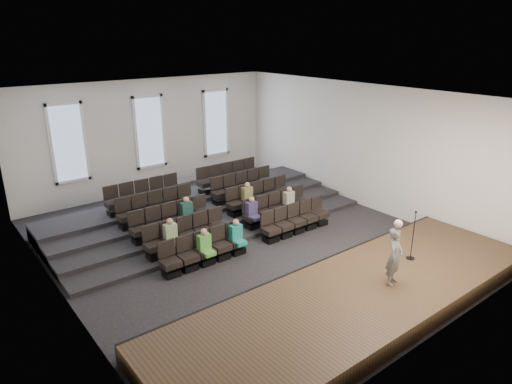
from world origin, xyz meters
The scene contains 14 objects.
ground centered at (0.00, 0.00, 0.00)m, with size 14.00×14.00×0.00m, color black.
ceiling centered at (0.00, 0.00, 5.01)m, with size 12.00×14.00×0.02m, color white.
wall_back centered at (0.00, 7.02, 2.50)m, with size 12.00×0.04×5.00m, color silver.
wall_front centered at (0.00, -7.02, 2.50)m, with size 12.00×0.04×5.00m, color silver.
wall_left centered at (-6.02, 0.00, 2.50)m, with size 0.04×14.00×5.00m, color silver.
wall_right centered at (6.02, 0.00, 2.50)m, with size 0.04×14.00×5.00m, color silver.
stage centered at (0.00, -5.10, 0.25)m, with size 11.80×3.60×0.50m, color #452F1D.
stage_lip centered at (0.00, -3.33, 0.25)m, with size 11.80×0.06×0.52m, color black.
risers centered at (0.00, 3.17, 0.20)m, with size 11.80×4.80×0.60m.
seating_rows centered at (0.00, 1.54, 0.68)m, with size 6.80×4.70×1.67m.
windows centered at (0.00, 6.95, 2.70)m, with size 8.44×0.10×3.24m.
audience centered at (-0.28, 0.45, 0.83)m, with size 5.45×2.64×1.10m.
speaker centered at (0.97, -5.39, 1.29)m, with size 0.58×0.38×1.58m, color slate.
mic_stand centered at (2.58, -4.87, 0.95)m, with size 0.25×0.25×1.52m.
Camera 1 is at (-8.52, -11.62, 6.85)m, focal length 32.00 mm.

